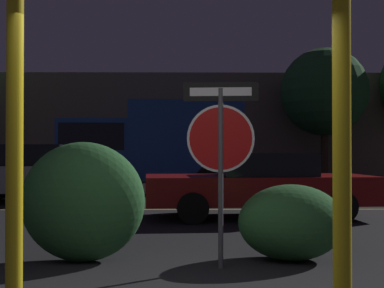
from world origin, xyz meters
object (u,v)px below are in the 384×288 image
object	(u,v)px
stop_sign	(221,138)
hedge_bush_2	(291,222)
yellow_pole_right	(342,143)
delivery_truck	(151,143)
tree_2	(324,92)
hedge_bush_1	(83,202)
passing_car_2	(259,184)
passing_car_1	(37,174)
yellow_pole_left	(15,121)

from	to	relation	value
stop_sign	hedge_bush_2	distance (m)	1.46
yellow_pole_right	delivery_truck	xyz separation A→B (m)	(-2.54, 14.78, 0.23)
delivery_truck	tree_2	xyz separation A→B (m)	(7.22, 3.74, 2.25)
yellow_pole_right	hedge_bush_2	size ratio (longest dim) A/B	2.15
hedge_bush_1	delivery_truck	size ratio (longest dim) A/B	0.24
stop_sign	passing_car_2	size ratio (longest dim) A/B	0.45
stop_sign	hedge_bush_2	xyz separation A→B (m)	(0.92, 0.44, -1.05)
passing_car_2	tree_2	xyz separation A→B (m)	(4.43, 11.81, 3.24)
hedge_bush_2	tree_2	bearing A→B (deg)	74.02
hedge_bush_1	passing_car_1	distance (m)	8.24
passing_car_2	delivery_truck	size ratio (longest dim) A/B	0.74
stop_sign	hedge_bush_1	world-z (taller)	stop_sign
passing_car_1	passing_car_2	xyz separation A→B (m)	(5.54, -3.36, -0.08)
stop_sign	passing_car_1	distance (m)	9.31
stop_sign	yellow_pole_right	xyz separation A→B (m)	(0.87, -1.91, -0.09)
hedge_bush_1	passing_car_2	distance (m)	5.23
passing_car_2	hedge_bush_2	bearing A→B (deg)	173.28
stop_sign	passing_car_2	world-z (taller)	stop_sign
yellow_pole_right	passing_car_2	world-z (taller)	yellow_pole_right
passing_car_1	tree_2	distance (m)	13.44
hedge_bush_1	passing_car_1	bearing A→B (deg)	109.38
hedge_bush_1	tree_2	xyz separation A→B (m)	(7.23, 16.22, 3.18)
hedge_bush_1	tree_2	size ratio (longest dim) A/B	0.26
stop_sign	yellow_pole_left	xyz separation A→B (m)	(-1.82, -1.82, 0.09)
hedge_bush_2	passing_car_1	distance (m)	9.39
yellow_pole_left	yellow_pole_right	xyz separation A→B (m)	(2.69, -0.08, -0.18)
yellow_pole_left	passing_car_1	xyz separation A→B (m)	(-2.59, 9.99, -0.85)
yellow_pole_right	delivery_truck	bearing A→B (deg)	99.75
delivery_truck	tree_2	world-z (taller)	tree_2
stop_sign	hedge_bush_1	xyz separation A→B (m)	(-1.69, 0.39, -0.79)
tree_2	passing_car_1	bearing A→B (deg)	-139.71
delivery_truck	passing_car_1	bearing A→B (deg)	146.61
hedge_bush_1	passing_car_1	xyz separation A→B (m)	(-2.73, 7.77, 0.02)
yellow_pole_left	delivery_truck	bearing A→B (deg)	89.41
yellow_pole_left	delivery_truck	xyz separation A→B (m)	(0.15, 14.69, 0.05)
hedge_bush_1	hedge_bush_2	distance (m)	2.62
stop_sign	yellow_pole_right	distance (m)	2.10
yellow_pole_left	passing_car_2	bearing A→B (deg)	66.08
hedge_bush_2	passing_car_2	world-z (taller)	passing_car_2
yellow_pole_left	hedge_bush_2	distance (m)	3.73
delivery_truck	yellow_pole_right	bearing A→B (deg)	-173.38
hedge_bush_2	delivery_truck	distance (m)	12.75
hedge_bush_2	passing_car_1	bearing A→B (deg)	124.65
passing_car_1	passing_car_2	world-z (taller)	passing_car_1
hedge_bush_1	tree_2	bearing A→B (deg)	65.97
passing_car_2	hedge_bush_1	bearing A→B (deg)	143.49
delivery_truck	passing_car_2	bearing A→B (deg)	-164.05
stop_sign	delivery_truck	size ratio (longest dim) A/B	0.33
yellow_pole_right	hedge_bush_2	xyz separation A→B (m)	(0.05, 2.35, -0.96)
hedge_bush_2	yellow_pole_right	bearing A→B (deg)	-91.23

